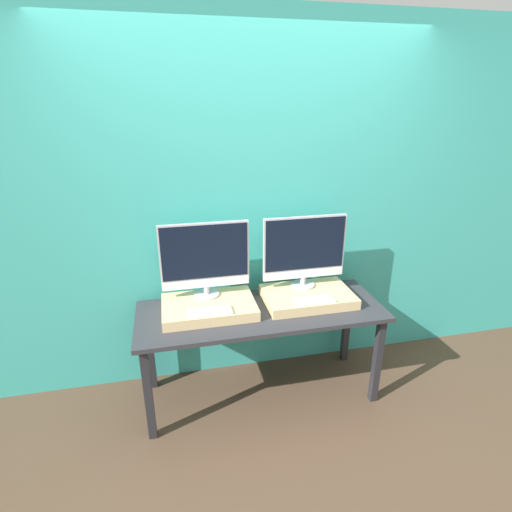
{
  "coord_description": "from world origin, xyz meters",
  "views": [
    {
      "loc": [
        -0.56,
        -2.02,
        2.03
      ],
      "look_at": [
        0.0,
        0.47,
        1.03
      ],
      "focal_mm": 28.0,
      "sensor_mm": 36.0,
      "label": 1
    }
  ],
  "objects_px": {
    "monitor_right": "(304,250)",
    "keyboard_right": "(315,300)",
    "monitor_left": "(205,258)",
    "keyboard_left": "(211,312)"
  },
  "relations": [
    {
      "from": "monitor_right",
      "to": "keyboard_right",
      "type": "bearing_deg",
      "value": -90.0
    },
    {
      "from": "monitor_left",
      "to": "keyboard_left",
      "type": "bearing_deg",
      "value": -90.0
    },
    {
      "from": "monitor_left",
      "to": "monitor_right",
      "type": "bearing_deg",
      "value": 0.0
    },
    {
      "from": "keyboard_left",
      "to": "keyboard_right",
      "type": "height_order",
      "value": "same"
    },
    {
      "from": "monitor_right",
      "to": "keyboard_right",
      "type": "xyz_separation_m",
      "value": [
        -0.0,
        -0.25,
        -0.27
      ]
    },
    {
      "from": "monitor_left",
      "to": "keyboard_left",
      "type": "distance_m",
      "value": 0.37
    },
    {
      "from": "monitor_left",
      "to": "keyboard_right",
      "type": "xyz_separation_m",
      "value": [
        0.7,
        -0.25,
        -0.27
      ]
    },
    {
      "from": "monitor_left",
      "to": "keyboard_right",
      "type": "height_order",
      "value": "monitor_left"
    },
    {
      "from": "monitor_left",
      "to": "keyboard_right",
      "type": "distance_m",
      "value": 0.79
    },
    {
      "from": "monitor_left",
      "to": "monitor_right",
      "type": "xyz_separation_m",
      "value": [
        0.7,
        0.0,
        0.0
      ]
    }
  ]
}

